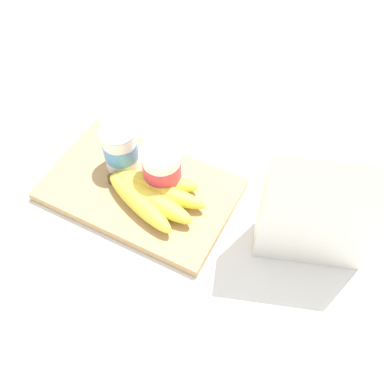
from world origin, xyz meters
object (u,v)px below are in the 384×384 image
at_px(cereal_box, 323,202).
at_px(yogurt_cup_back, 162,170).
at_px(yogurt_cup_front, 120,149).
at_px(cutting_board, 140,190).
at_px(banana_bunch, 150,194).

height_order(cereal_box, yogurt_cup_back, cereal_box).
bearing_deg(yogurt_cup_front, yogurt_cup_back, -5.09).
xyz_separation_m(cutting_board, banana_bunch, (0.03, -0.02, 0.03)).
height_order(cereal_box, banana_bunch, cereal_box).
bearing_deg(cereal_box, banana_bunch, 171.34).
bearing_deg(cutting_board, yogurt_cup_front, 150.65).
xyz_separation_m(cereal_box, yogurt_cup_front, (-0.37, -0.00, -0.07)).
xyz_separation_m(cutting_board, cereal_box, (0.31, 0.03, 0.12)).
xyz_separation_m(cutting_board, yogurt_cup_front, (-0.06, 0.03, 0.06)).
relative_size(yogurt_cup_front, banana_bunch, 0.47).
bearing_deg(yogurt_cup_front, cereal_box, 0.37).
xyz_separation_m(yogurt_cup_front, banana_bunch, (0.09, -0.05, -0.03)).
bearing_deg(yogurt_cup_back, yogurt_cup_front, 174.91).
distance_m(yogurt_cup_back, banana_bunch, 0.05).
relative_size(cereal_box, yogurt_cup_back, 2.86).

